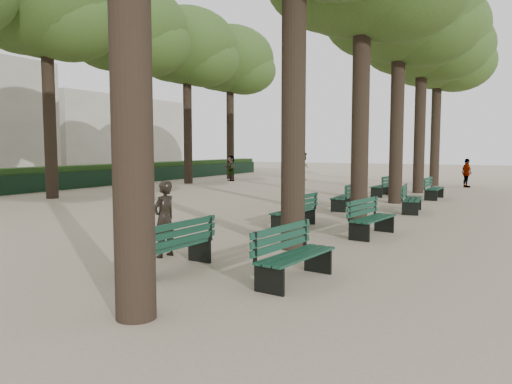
% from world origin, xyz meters
% --- Properties ---
extents(ground, '(120.00, 120.00, 0.00)m').
position_xyz_m(ground, '(0.00, 0.00, 0.00)').
color(ground, tan).
rests_on(ground, ground).
extents(tree_central_3, '(6.00, 6.00, 9.95)m').
position_xyz_m(tree_central_3, '(1.50, 13.00, 7.65)').
color(tree_central_3, '#33261C').
rests_on(tree_central_3, ground).
extents(tree_central_4, '(6.00, 6.00, 9.95)m').
position_xyz_m(tree_central_4, '(1.50, 18.00, 7.65)').
color(tree_central_4, '#33261C').
rests_on(tree_central_4, ground).
extents(tree_central_5, '(6.00, 6.00, 9.95)m').
position_xyz_m(tree_central_5, '(1.50, 23.00, 7.65)').
color(tree_central_5, '#33261C').
rests_on(tree_central_5, ground).
extents(tree_far_2, '(6.00, 6.00, 10.45)m').
position_xyz_m(tree_far_2, '(-12.00, 8.00, 8.14)').
color(tree_far_2, '#33261C').
rests_on(tree_far_2, ground).
extents(tree_far_3, '(6.00, 6.00, 10.45)m').
position_xyz_m(tree_far_3, '(-12.00, 13.00, 8.14)').
color(tree_far_3, '#33261C').
rests_on(tree_far_3, ground).
extents(tree_far_4, '(6.00, 6.00, 10.45)m').
position_xyz_m(tree_far_4, '(-12.00, 18.00, 8.14)').
color(tree_far_4, '#33261C').
rests_on(tree_far_4, ground).
extents(tree_far_5, '(6.00, 6.00, 10.45)m').
position_xyz_m(tree_far_5, '(-12.00, 23.00, 8.14)').
color(tree_far_5, '#33261C').
rests_on(tree_far_5, ground).
extents(bench_left_0, '(0.68, 1.83, 0.92)m').
position_xyz_m(bench_left_0, '(0.37, 0.24, 0.27)').
color(bench_left_0, black).
rests_on(bench_left_0, ground).
extents(bench_left_1, '(0.72, 1.84, 0.92)m').
position_xyz_m(bench_left_1, '(0.37, 5.66, 0.27)').
color(bench_left_1, black).
rests_on(bench_left_1, ground).
extents(bench_left_2, '(0.66, 1.83, 0.92)m').
position_xyz_m(bench_left_2, '(0.37, 10.11, 0.27)').
color(bench_left_2, black).
rests_on(bench_left_2, ground).
extents(bench_left_3, '(0.71, 1.84, 0.92)m').
position_xyz_m(bench_left_3, '(0.37, 15.59, 0.27)').
color(bench_left_3, black).
rests_on(bench_left_3, ground).
extents(bench_right_0, '(0.78, 1.86, 0.92)m').
position_xyz_m(bench_right_0, '(2.63, 0.54, 0.27)').
color(bench_right_0, black).
rests_on(bench_right_0, ground).
extents(bench_right_1, '(0.81, 1.86, 0.92)m').
position_xyz_m(bench_right_1, '(2.63, 5.31, 0.27)').
color(bench_right_1, black).
rests_on(bench_right_1, ground).
extents(bench_right_2, '(0.77, 1.85, 0.92)m').
position_xyz_m(bench_right_2, '(2.63, 10.43, 0.27)').
color(bench_right_2, black).
rests_on(bench_right_2, ground).
extents(bench_right_3, '(0.61, 1.81, 0.92)m').
position_xyz_m(bench_right_3, '(2.63, 15.35, 0.27)').
color(bench_right_3, black).
rests_on(bench_right_3, ground).
extents(man_with_map, '(0.62, 0.64, 1.54)m').
position_xyz_m(man_with_map, '(-0.45, 1.06, 0.77)').
color(man_with_map, black).
rests_on(man_with_map, ground).
extents(pedestrian_e, '(1.43, 1.22, 1.68)m').
position_xyz_m(pedestrian_e, '(-10.80, 21.04, 0.84)').
color(pedestrian_e, '#262628').
rests_on(pedestrian_e, ground).
extents(pedestrian_a, '(0.39, 0.91, 1.86)m').
position_xyz_m(pedestrian_a, '(-6.78, 23.74, 0.93)').
color(pedestrian_a, '#262628').
rests_on(pedestrian_a, ground).
extents(pedestrian_c, '(0.77, 0.95, 1.58)m').
position_xyz_m(pedestrian_c, '(3.25, 22.61, 0.79)').
color(pedestrian_c, '#262628').
rests_on(pedestrian_c, ground).
extents(fence, '(0.08, 42.00, 0.90)m').
position_xyz_m(fence, '(-15.00, 11.00, 0.45)').
color(fence, black).
rests_on(fence, ground).
extents(hedge, '(1.20, 42.00, 1.20)m').
position_xyz_m(hedge, '(-15.70, 11.00, 0.60)').
color(hedge, '#1E4016').
rests_on(hedge, ground).
extents(building_far, '(12.00, 16.00, 7.00)m').
position_xyz_m(building_far, '(-33.00, 30.00, 3.50)').
color(building_far, '#B7B2A3').
rests_on(building_far, ground).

